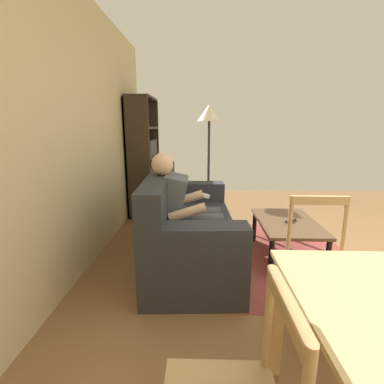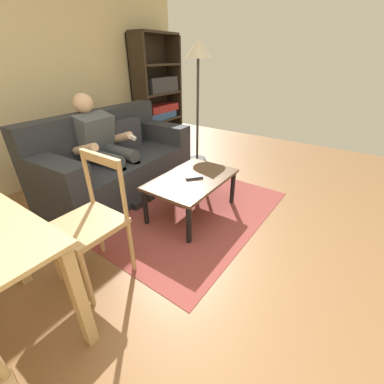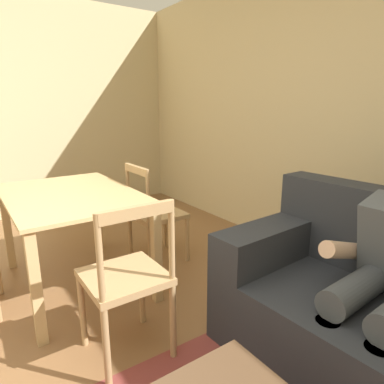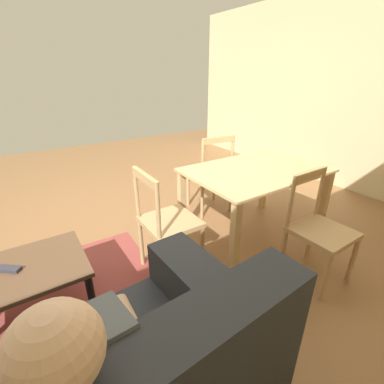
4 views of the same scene
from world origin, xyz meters
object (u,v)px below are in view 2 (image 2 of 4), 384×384
object	(u,v)px
couch	(116,163)
person_lounging	(104,146)
dining_chair_facing_couch	(91,223)
floor_lamp	(198,61)
tv_remote	(194,178)
bookshelf	(158,100)
coffee_table	(192,182)

from	to	relation	value
couch	person_lounging	size ratio (longest dim) A/B	1.65
couch	dining_chair_facing_couch	xyz separation A→B (m)	(-1.04, -0.98, 0.12)
dining_chair_facing_couch	floor_lamp	size ratio (longest dim) A/B	0.54
person_lounging	floor_lamp	world-z (taller)	floor_lamp
tv_remote	dining_chair_facing_couch	distance (m)	1.11
person_lounging	bookshelf	bearing A→B (deg)	23.40
person_lounging	dining_chair_facing_couch	size ratio (longest dim) A/B	1.24
bookshelf	floor_lamp	distance (m)	1.27
floor_lamp	couch	bearing A→B (deg)	169.25
coffee_table	tv_remote	xyz separation A→B (m)	(-0.01, -0.03, 0.06)
coffee_table	tv_remote	distance (m)	0.07
couch	coffee_table	world-z (taller)	couch
couch	coffee_table	size ratio (longest dim) A/B	2.02
person_lounging	coffee_table	bearing A→B (deg)	-79.39
dining_chair_facing_couch	floor_lamp	world-z (taller)	floor_lamp
coffee_table	tv_remote	world-z (taller)	tv_remote
coffee_table	floor_lamp	world-z (taller)	floor_lamp
couch	tv_remote	distance (m)	1.11
person_lounging	floor_lamp	distance (m)	1.76
couch	bookshelf	world-z (taller)	bookshelf
couch	tv_remote	world-z (taller)	couch
floor_lamp	dining_chair_facing_couch	bearing A→B (deg)	-163.60
tv_remote	bookshelf	distance (m)	2.54
tv_remote	floor_lamp	size ratio (longest dim) A/B	0.10
coffee_table	dining_chair_facing_couch	world-z (taller)	dining_chair_facing_couch
tv_remote	bookshelf	world-z (taller)	bookshelf
bookshelf	coffee_table	bearing A→B (deg)	-131.42
tv_remote	floor_lamp	distance (m)	1.87
person_lounging	bookshelf	size ratio (longest dim) A/B	0.62
couch	dining_chair_facing_couch	bearing A→B (deg)	-136.68
couch	coffee_table	bearing A→B (deg)	-86.60
coffee_table	dining_chair_facing_couch	size ratio (longest dim) A/B	1.01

